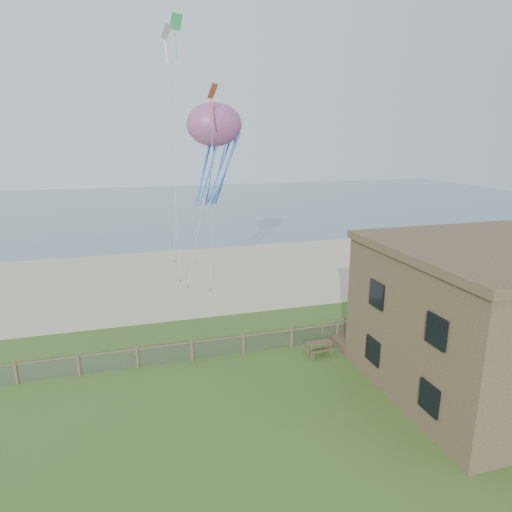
# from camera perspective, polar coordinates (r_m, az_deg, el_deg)

# --- Properties ---
(ground) EXTENTS (160.00, 160.00, 0.00)m
(ground) POSITION_cam_1_polar(r_m,az_deg,el_deg) (22.30, 2.62, -18.75)
(ground) COLOR #37581E
(ground) RESTS_ON ground
(sand_beach) EXTENTS (72.00, 20.00, 0.02)m
(sand_beach) POSITION_cam_1_polar(r_m,az_deg,el_deg) (41.87, -7.18, -2.42)
(sand_beach) COLOR tan
(sand_beach) RESTS_ON ground
(ocean) EXTENTS (160.00, 68.00, 0.02)m
(ocean) POSITION_cam_1_polar(r_m,az_deg,el_deg) (84.66, -12.08, 6.12)
(ocean) COLOR slate
(ocean) RESTS_ON ground
(chainlink_fence) EXTENTS (36.20, 0.20, 1.25)m
(chainlink_fence) POSITION_cam_1_polar(r_m,az_deg,el_deg) (27.03, -1.56, -11.02)
(chainlink_fence) COLOR #503B2D
(chainlink_fence) RESTS_ON ground
(motel_deck) EXTENTS (15.00, 2.00, 0.50)m
(motel_deck) POSITION_cam_1_polar(r_m,az_deg,el_deg) (31.95, 22.39, -8.58)
(motel_deck) COLOR brown
(motel_deck) RESTS_ON ground
(picnic_table) EXTENTS (1.63, 1.30, 0.65)m
(picnic_table) POSITION_cam_1_polar(r_m,az_deg,el_deg) (27.32, 7.86, -11.40)
(picnic_table) COLOR brown
(picnic_table) RESTS_ON ground
(octopus_kite) EXTENTS (4.21, 3.33, 7.78)m
(octopus_kite) POSITION_cam_1_polar(r_m,az_deg,el_deg) (34.14, -5.16, 12.69)
(octopus_kite) COLOR orange
(kite_white) EXTENTS (1.82, 1.72, 2.17)m
(kite_white) POSITION_cam_1_polar(r_m,az_deg,el_deg) (34.92, -11.19, 24.97)
(kite_white) COLOR white
(kite_red) EXTENTS (1.81, 1.72, 2.21)m
(kite_red) POSITION_cam_1_polar(r_m,az_deg,el_deg) (31.72, -5.43, 18.84)
(kite_red) COLOR #D94826
(kite_green) EXTENTS (1.97, 2.26, 3.01)m
(kite_green) POSITION_cam_1_polar(r_m,az_deg,el_deg) (41.83, -9.92, 25.74)
(kite_green) COLOR #32BB62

